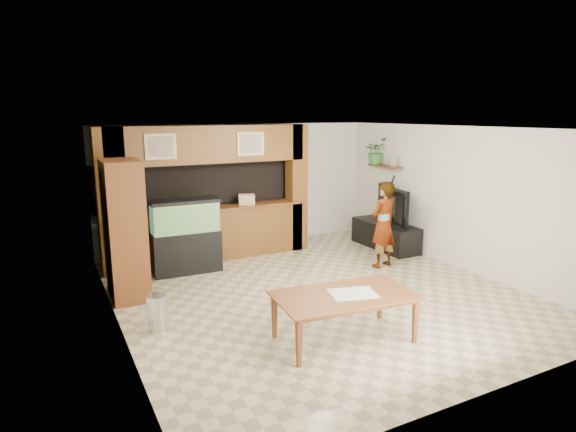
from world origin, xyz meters
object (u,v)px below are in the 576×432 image
pantry_cabinet (125,230)px  dining_table (345,318)px  aquarium (186,237)px  person (383,225)px  television (387,205)px

pantry_cabinet → dining_table: 3.63m
aquarium → person: 3.61m
pantry_cabinet → aquarium: 1.43m
television → dining_table: (-3.19, -3.21, -0.62)m
television → dining_table: television is taller
pantry_cabinet → person: pantry_cabinet is taller
aquarium → television: 4.23m
person → television: bearing=-143.1°
aquarium → person: (3.34, -1.35, 0.15)m
dining_table → aquarium: bearing=111.5°
pantry_cabinet → person: (4.48, -0.60, -0.27)m
person → aquarium: bearing=-33.9°
pantry_cabinet → television: size_ratio=1.62×
aquarium → pantry_cabinet: bearing=-144.7°
aquarium → dining_table: aquarium is taller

